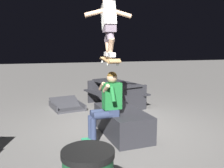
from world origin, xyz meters
TOP-DOWN VIEW (x-y plane):
  - ground_plane at (0.00, 0.00)m, footprint 40.00×40.00m
  - ledge_box_main at (-0.28, 0.03)m, footprint 1.62×0.88m
  - person_sitting_on_ledge at (-0.59, 0.43)m, footprint 0.60×0.77m
  - skateboard at (-0.54, 0.36)m, footprint 1.03×0.25m
  - skater_airborne at (-0.49, 0.36)m, footprint 0.62×0.89m
  - kicker_ramp at (2.10, 0.96)m, footprint 1.17×1.02m
  - picnic_table_back at (2.01, -0.50)m, footprint 2.01×1.77m

SIDE VIEW (x-z plane):
  - ground_plane at x=0.00m, z-range 0.00..0.00m
  - kicker_ramp at x=2.10m, z-range -0.12..0.24m
  - ledge_box_main at x=-0.28m, z-range 0.00..0.53m
  - picnic_table_back at x=2.01m, z-range 0.12..0.87m
  - person_sitting_on_ledge at x=-0.59m, z-range 0.08..1.44m
  - skateboard at x=-0.54m, z-range 1.50..1.63m
  - skater_airborne at x=-0.49m, z-range 1.69..2.81m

